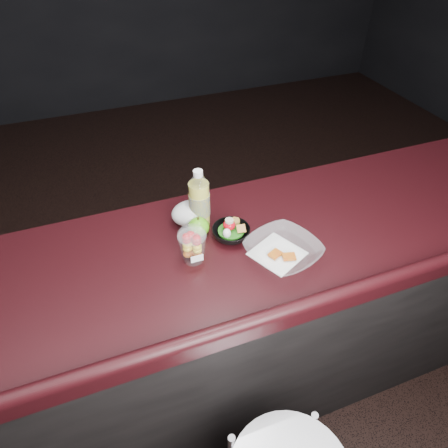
{
  "coord_description": "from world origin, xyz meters",
  "views": [
    {
      "loc": [
        -0.31,
        -0.69,
        2.03
      ],
      "look_at": [
        0.07,
        0.33,
        1.1
      ],
      "focal_mm": 32.0,
      "sensor_mm": 36.0,
      "label": 1
    }
  ],
  "objects": [
    {
      "name": "green_apple",
      "position": [
        -0.01,
        0.39,
        1.06
      ],
      "size": [
        0.08,
        0.08,
        0.08
      ],
      "color": "#45880F",
      "rests_on": "counter"
    },
    {
      "name": "snack_bowl",
      "position": [
        0.1,
        0.34,
        1.05
      ],
      "size": [
        0.17,
        0.17,
        0.08
      ],
      "rotation": [
        0.0,
        0.0,
        -0.27
      ],
      "color": "black",
      "rests_on": "counter"
    },
    {
      "name": "lemonade_bottle",
      "position": [
        0.02,
        0.46,
        1.12
      ],
      "size": [
        0.08,
        0.08,
        0.24
      ],
      "color": "gold",
      "rests_on": "counter"
    },
    {
      "name": "plastic_bag",
      "position": [
        -0.01,
        0.48,
        1.07
      ],
      "size": [
        0.15,
        0.12,
        0.11
      ],
      "color": "silver",
      "rests_on": "counter"
    },
    {
      "name": "fruit_cup",
      "position": [
        -0.06,
        0.28,
        1.09
      ],
      "size": [
        0.1,
        0.1,
        0.14
      ],
      "color": "white",
      "rests_on": "counter"
    },
    {
      "name": "room_shell",
      "position": [
        0.0,
        0.0,
        1.83
      ],
      "size": [
        8.0,
        8.0,
        8.0
      ],
      "color": "black",
      "rests_on": "ground"
    },
    {
      "name": "ground",
      "position": [
        0.0,
        0.0,
        0.0
      ],
      "size": [
        8.0,
        8.0,
        0.0
      ],
      "primitive_type": "plane",
      "color": "black",
      "rests_on": "ground"
    },
    {
      "name": "paper_napkin",
      "position": [
        0.22,
        0.19,
        1.02
      ],
      "size": [
        0.21,
        0.21,
        0.0
      ],
      "primitive_type": "cube",
      "rotation": [
        0.0,
        0.0,
        0.45
      ],
      "color": "white",
      "rests_on": "counter"
    },
    {
      "name": "takeout_bowl",
      "position": [
        0.23,
        0.17,
        1.05
      ],
      "size": [
        0.31,
        0.31,
        0.06
      ],
      "rotation": [
        0.0,
        0.0,
        0.32
      ],
      "color": "silver",
      "rests_on": "counter"
    },
    {
      "name": "counter",
      "position": [
        0.0,
        0.3,
        0.51
      ],
      "size": [
        4.06,
        0.71,
        1.02
      ],
      "color": "black",
      "rests_on": "ground"
    }
  ]
}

